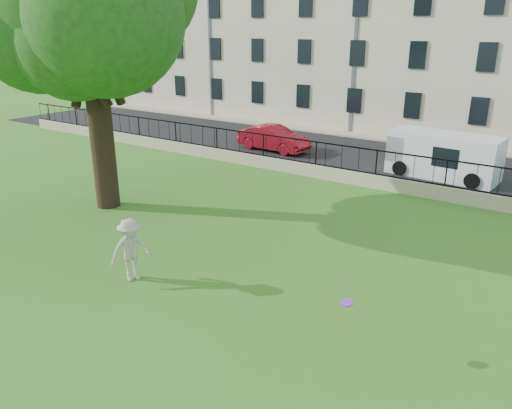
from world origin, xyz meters
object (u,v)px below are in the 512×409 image
Objects in this scene: man at (131,250)px; frisbee at (347,303)px; red_sedan at (274,138)px; tree at (86,0)px; white_van at (444,156)px.

frisbee is at bearing -63.92° from man.
frisbee is at bearing -138.13° from red_sedan.
frisbee is (6.39, 0.32, 0.31)m from man.
tree reaches higher than red_sedan.
tree reaches higher than man.
tree is 2.61× the size of red_sedan.
man is 0.37× the size of white_van.
tree reaches higher than frisbee.
white_van is (9.53, 0.00, 0.33)m from red_sedan.
white_van is at bearing 97.51° from frisbee.
red_sedan is at bearing 87.48° from tree.
tree reaches higher than white_van.
frisbee is (12.05, -3.49, -6.45)m from tree.
red_sedan is at bearing -175.28° from white_van.
tree is 14.11m from frisbee.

